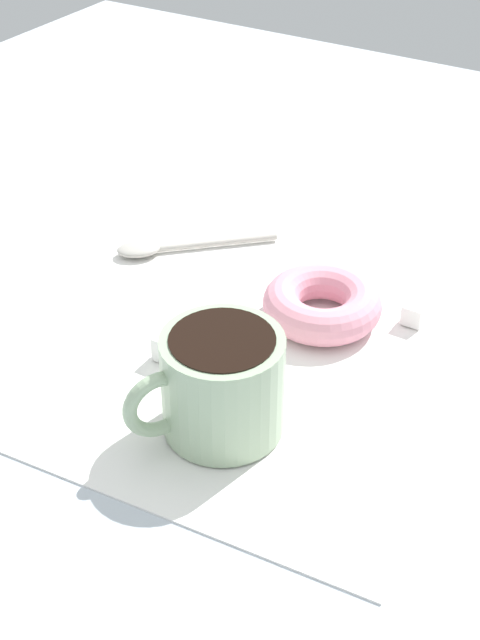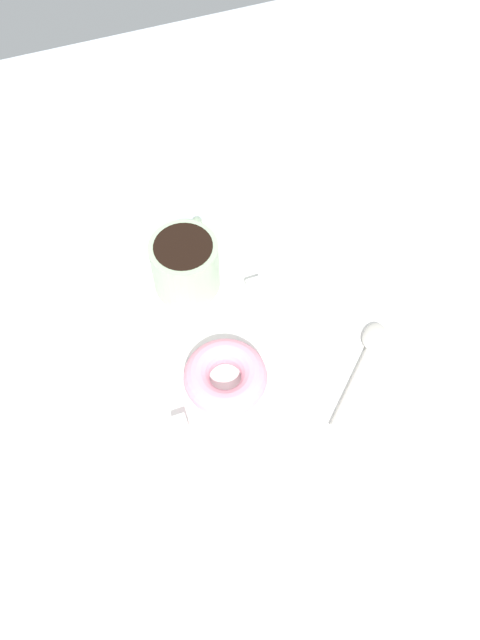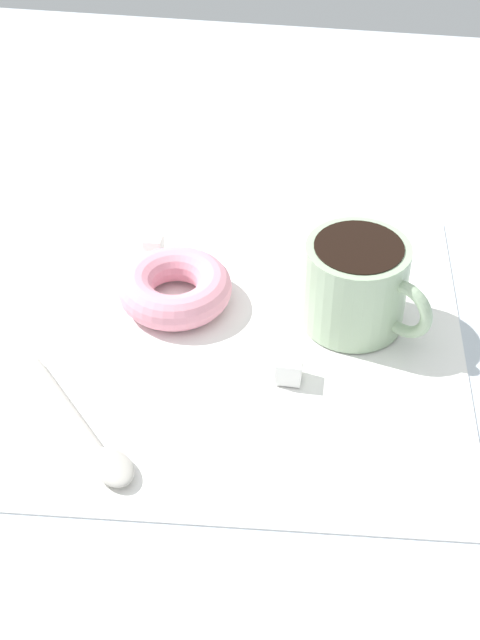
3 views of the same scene
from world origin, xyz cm
name	(u,v)px [view 2 (image 2 of 3)]	position (x,y,z in cm)	size (l,w,h in cm)	color
ground_plane	(262,351)	(0.00, 0.00, -1.00)	(120.00, 120.00, 2.00)	#B2BCC6
napkin	(240,330)	(-1.61, 2.83, 0.15)	(33.18, 33.18, 0.30)	white
coffee_cup	(186,263)	(-5.14, 11.05, 3.91)	(7.75, 9.67, 6.95)	#9EB793
donut	(225,377)	(-5.30, -2.83, 1.68)	(8.85, 8.85, 2.77)	pink
spoon	(367,350)	(10.51, -4.60, 0.70)	(11.01, 10.29, 0.90)	#B7B2A8
sugar_cube	(180,424)	(-11.34, -5.99, 1.06)	(1.52, 1.52, 1.52)	white
sugar_cube_extra	(256,288)	(1.76, 6.86, 1.21)	(1.82, 1.82, 1.82)	white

